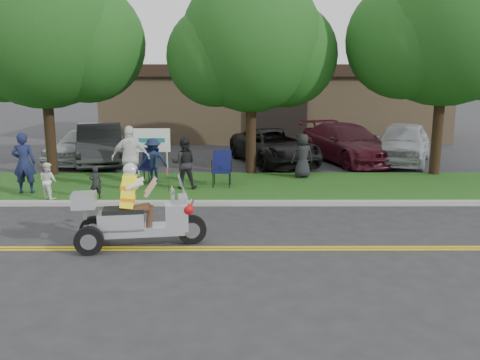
{
  "coord_description": "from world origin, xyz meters",
  "views": [
    {
      "loc": [
        0.06,
        -10.62,
        3.64
      ],
      "look_at": [
        0.1,
        2.0,
        0.94
      ],
      "focal_mm": 38.0,
      "sensor_mm": 36.0,
      "label": 1
    }
  ],
  "objects_px": {
    "spectator_adult_right": "(131,158)",
    "parked_car_far_right": "(403,143)",
    "trike_scooter": "(134,218)",
    "parked_car_left": "(100,144)",
    "spectator_adult_mid": "(184,163)",
    "parked_car_right": "(347,143)",
    "lawn_chair_a": "(148,163)",
    "spectator_adult_left": "(24,163)",
    "parked_car_mid": "(274,147)",
    "parked_car_far_left": "(85,145)",
    "lawn_chair_b": "(222,166)"
  },
  "relations": [
    {
      "from": "spectator_adult_right",
      "to": "parked_car_left",
      "type": "bearing_deg",
      "value": -69.89
    },
    {
      "from": "parked_car_mid",
      "to": "parked_car_far_right",
      "type": "bearing_deg",
      "value": -16.16
    },
    {
      "from": "lawn_chair_b",
      "to": "parked_car_far_right",
      "type": "bearing_deg",
      "value": 35.53
    },
    {
      "from": "spectator_adult_left",
      "to": "spectator_adult_right",
      "type": "xyz_separation_m",
      "value": [
        3.04,
        0.48,
        0.07
      ]
    },
    {
      "from": "spectator_adult_right",
      "to": "parked_car_left",
      "type": "distance_m",
      "value": 5.5
    },
    {
      "from": "lawn_chair_b",
      "to": "parked_car_far_left",
      "type": "relative_size",
      "value": 0.26
    },
    {
      "from": "spectator_adult_mid",
      "to": "parked_car_left",
      "type": "distance_m",
      "value": 6.25
    },
    {
      "from": "parked_car_far_left",
      "to": "lawn_chair_b",
      "type": "bearing_deg",
      "value": -25.73
    },
    {
      "from": "lawn_chair_b",
      "to": "spectator_adult_left",
      "type": "distance_m",
      "value": 5.89
    },
    {
      "from": "lawn_chair_a",
      "to": "parked_car_far_right",
      "type": "bearing_deg",
      "value": 47.63
    },
    {
      "from": "parked_car_right",
      "to": "parked_car_far_left",
      "type": "bearing_deg",
      "value": 161.61
    },
    {
      "from": "spectator_adult_mid",
      "to": "lawn_chair_a",
      "type": "bearing_deg",
      "value": -37.85
    },
    {
      "from": "parked_car_far_left",
      "to": "parked_car_right",
      "type": "xyz_separation_m",
      "value": [
        10.71,
        0.12,
        0.04
      ]
    },
    {
      "from": "parked_car_far_left",
      "to": "parked_car_right",
      "type": "height_order",
      "value": "parked_car_right"
    },
    {
      "from": "spectator_adult_left",
      "to": "parked_car_mid",
      "type": "bearing_deg",
      "value": -151.34
    },
    {
      "from": "spectator_adult_right",
      "to": "parked_car_left",
      "type": "height_order",
      "value": "spectator_adult_right"
    },
    {
      "from": "lawn_chair_b",
      "to": "spectator_adult_mid",
      "type": "relative_size",
      "value": 0.7
    },
    {
      "from": "trike_scooter",
      "to": "parked_car_mid",
      "type": "relative_size",
      "value": 0.55
    },
    {
      "from": "parked_car_left",
      "to": "parked_car_far_left",
      "type": "bearing_deg",
      "value": 140.49
    },
    {
      "from": "trike_scooter",
      "to": "spectator_adult_left",
      "type": "xyz_separation_m",
      "value": [
        -4.12,
        4.45,
        0.38
      ]
    },
    {
      "from": "lawn_chair_a",
      "to": "parked_car_right",
      "type": "height_order",
      "value": "parked_car_right"
    },
    {
      "from": "spectator_adult_left",
      "to": "parked_car_left",
      "type": "relative_size",
      "value": 0.37
    },
    {
      "from": "spectator_adult_mid",
      "to": "spectator_adult_right",
      "type": "bearing_deg",
      "value": 1.56
    },
    {
      "from": "parked_car_left",
      "to": "parked_car_far_right",
      "type": "height_order",
      "value": "parked_car_far_right"
    },
    {
      "from": "trike_scooter",
      "to": "lawn_chair_a",
      "type": "height_order",
      "value": "trike_scooter"
    },
    {
      "from": "parked_car_far_right",
      "to": "trike_scooter",
      "type": "bearing_deg",
      "value": -108.19
    },
    {
      "from": "parked_car_right",
      "to": "parked_car_far_right",
      "type": "height_order",
      "value": "parked_car_far_right"
    },
    {
      "from": "parked_car_mid",
      "to": "spectator_adult_right",
      "type": "bearing_deg",
      "value": -153.3
    },
    {
      "from": "trike_scooter",
      "to": "spectator_adult_left",
      "type": "relative_size",
      "value": 1.53
    },
    {
      "from": "trike_scooter",
      "to": "parked_car_far_right",
      "type": "bearing_deg",
      "value": 40.35
    },
    {
      "from": "trike_scooter",
      "to": "parked_car_left",
      "type": "bearing_deg",
      "value": 100.33
    },
    {
      "from": "trike_scooter",
      "to": "parked_car_left",
      "type": "xyz_separation_m",
      "value": [
        -3.37,
        9.93,
        0.17
      ]
    },
    {
      "from": "spectator_adult_right",
      "to": "parked_car_mid",
      "type": "height_order",
      "value": "spectator_adult_right"
    },
    {
      "from": "spectator_adult_left",
      "to": "parked_car_far_left",
      "type": "bearing_deg",
      "value": -96.43
    },
    {
      "from": "lawn_chair_a",
      "to": "spectator_adult_left",
      "type": "bearing_deg",
      "value": -131.95
    },
    {
      "from": "trike_scooter",
      "to": "parked_car_mid",
      "type": "distance_m",
      "value": 10.46
    },
    {
      "from": "lawn_chair_a",
      "to": "spectator_adult_right",
      "type": "distance_m",
      "value": 1.12
    },
    {
      "from": "trike_scooter",
      "to": "spectator_adult_right",
      "type": "height_order",
      "value": "spectator_adult_right"
    },
    {
      "from": "parked_car_left",
      "to": "parked_car_mid",
      "type": "height_order",
      "value": "parked_car_left"
    },
    {
      "from": "spectator_adult_right",
      "to": "parked_car_mid",
      "type": "xyz_separation_m",
      "value": [
        4.71,
        4.87,
        -0.38
      ]
    },
    {
      "from": "spectator_adult_mid",
      "to": "parked_car_right",
      "type": "relative_size",
      "value": 0.3
    },
    {
      "from": "parked_car_far_right",
      "to": "parked_car_mid",
      "type": "bearing_deg",
      "value": -153.85
    },
    {
      "from": "parked_car_far_left",
      "to": "parked_car_left",
      "type": "height_order",
      "value": "parked_car_left"
    },
    {
      "from": "lawn_chair_a",
      "to": "parked_car_far_right",
      "type": "distance_m",
      "value": 10.44
    },
    {
      "from": "spectator_adult_right",
      "to": "parked_car_far_right",
      "type": "relative_size",
      "value": 0.4
    },
    {
      "from": "lawn_chair_b",
      "to": "parked_car_right",
      "type": "distance_m",
      "value": 6.99
    },
    {
      "from": "lawn_chair_a",
      "to": "spectator_adult_right",
      "type": "height_order",
      "value": "spectator_adult_right"
    },
    {
      "from": "spectator_adult_left",
      "to": "parked_car_right",
      "type": "distance_m",
      "value": 12.28
    },
    {
      "from": "spectator_adult_left",
      "to": "lawn_chair_a",
      "type": "bearing_deg",
      "value": -162.17
    },
    {
      "from": "trike_scooter",
      "to": "spectator_adult_mid",
      "type": "distance_m",
      "value": 5.08
    }
  ]
}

